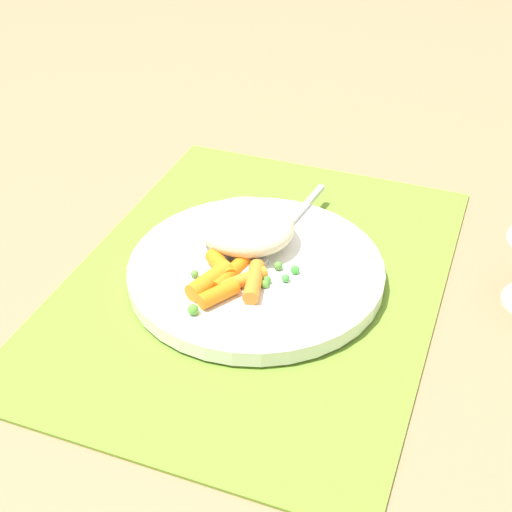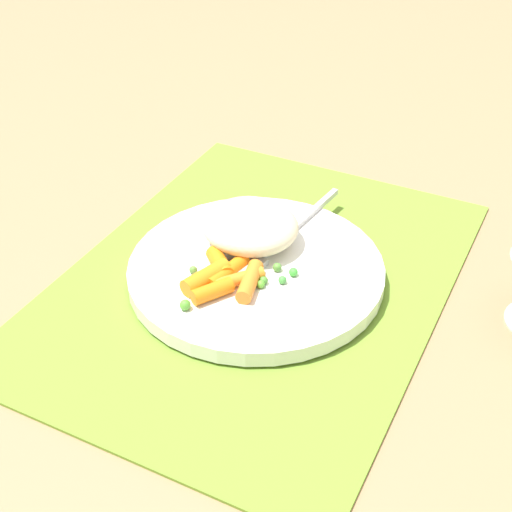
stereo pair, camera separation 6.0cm
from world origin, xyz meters
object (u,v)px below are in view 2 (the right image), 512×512
(rice_mound, at_px, (250,226))
(carrot_portion, at_px, (224,277))
(plate, at_px, (256,271))
(fork, at_px, (278,243))

(rice_mound, height_order, carrot_portion, rice_mound)
(rice_mound, bearing_deg, plate, 35.52)
(carrot_portion, bearing_deg, fork, 167.09)
(plate, distance_m, rice_mound, 0.05)
(rice_mound, bearing_deg, carrot_portion, 6.95)
(rice_mound, xyz_separation_m, carrot_portion, (0.07, 0.01, -0.01))
(plate, relative_size, rice_mound, 2.56)
(plate, bearing_deg, rice_mound, -144.48)
(plate, xyz_separation_m, fork, (-0.04, 0.00, 0.01))
(plate, height_order, carrot_portion, carrot_portion)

